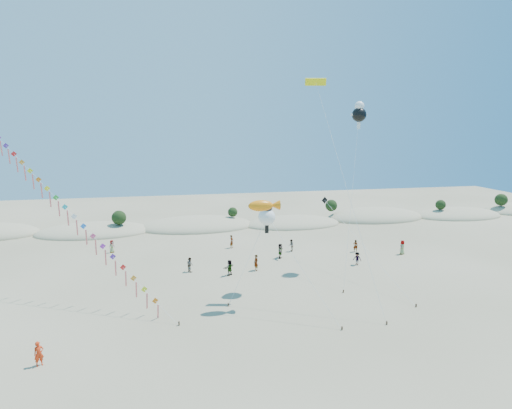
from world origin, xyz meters
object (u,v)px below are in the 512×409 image
at_px(kite_train, 32,173).
at_px(parafoil_kite, 317,88).
at_px(flyer_foreground, 39,354).
at_px(fish_kite, 264,206).

bearing_deg(kite_train, parafoil_kite, -11.06).
xyz_separation_m(parafoil_kite, flyer_foreground, (-23.40, -10.64, -19.02)).
xyz_separation_m(fish_kite, parafoil_kite, (5.91, 3.32, 10.67)).
distance_m(kite_train, parafoil_kite, 29.12).
xyz_separation_m(kite_train, parafoil_kite, (27.43, -5.36, 8.18)).
distance_m(fish_kite, parafoil_kite, 12.64).
height_order(fish_kite, parafoil_kite, parafoil_kite).
bearing_deg(fish_kite, parafoil_kite, 29.33).
bearing_deg(flyer_foreground, fish_kite, -7.80).
height_order(kite_train, flyer_foreground, kite_train).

